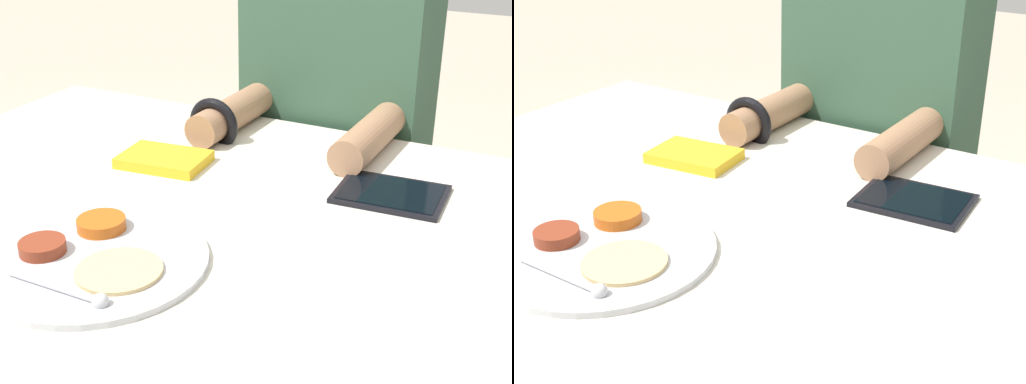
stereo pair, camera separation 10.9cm
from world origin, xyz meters
The scene contains 4 objects.
thali_tray centered at (-0.04, -0.19, 0.76)m, with size 0.33×0.33×0.03m.
red_notebook centered at (-0.15, 0.16, 0.76)m, with size 0.17×0.13×0.02m.
tablet_device centered at (0.27, 0.22, 0.76)m, with size 0.19×0.15×0.01m.
person_diner centered at (0.02, 0.60, 0.58)m, with size 0.41×0.47×1.23m.
Camera 1 is at (0.58, -0.87, 1.28)m, focal length 50.00 mm.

